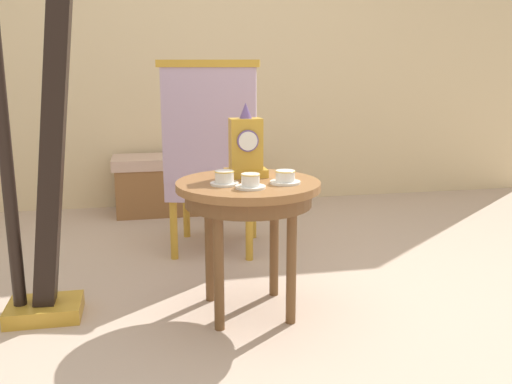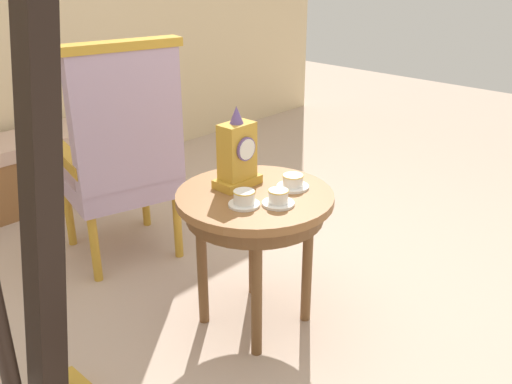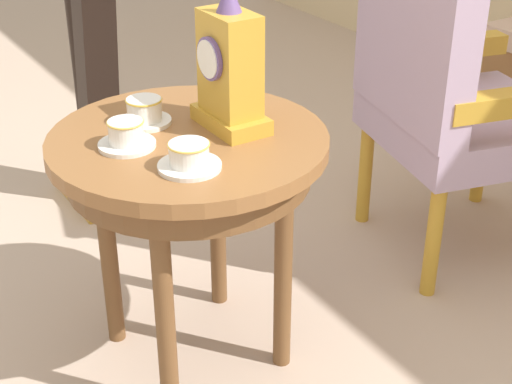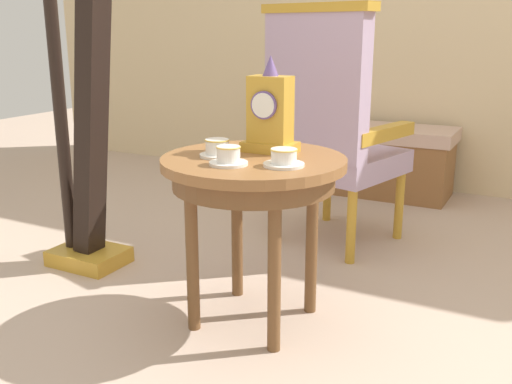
{
  "view_description": "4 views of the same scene",
  "coord_description": "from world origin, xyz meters",
  "px_view_note": "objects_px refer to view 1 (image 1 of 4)",
  "views": [
    {
      "loc": [
        -0.48,
        -2.28,
        1.09
      ],
      "look_at": [
        -0.0,
        0.02,
        0.57
      ],
      "focal_mm": 38.79,
      "sensor_mm": 36.0,
      "label": 1
    },
    {
      "loc": [
        -1.54,
        -1.37,
        1.51
      ],
      "look_at": [
        0.06,
        0.13,
        0.56
      ],
      "focal_mm": 39.78,
      "sensor_mm": 36.0,
      "label": 2
    },
    {
      "loc": [
        1.38,
        -0.67,
        1.32
      ],
      "look_at": [
        0.06,
        0.17,
        0.47
      ],
      "focal_mm": 54.14,
      "sensor_mm": 36.0,
      "label": 3
    },
    {
      "loc": [
        0.88,
        -1.67,
        1.03
      ],
      "look_at": [
        -0.06,
        0.13,
        0.46
      ],
      "focal_mm": 40.98,
      "sensor_mm": 36.0,
      "label": 4
    }
  ],
  "objects_px": {
    "teacup_center": "(285,178)",
    "side_table": "(248,199)",
    "harp": "(39,149)",
    "window_bench": "(183,183)",
    "teacup_right": "(250,182)",
    "armchair": "(213,156)",
    "mantel_clock": "(246,147)",
    "teacup_left": "(224,178)"
  },
  "relations": [
    {
      "from": "teacup_left",
      "to": "harp",
      "type": "height_order",
      "value": "harp"
    },
    {
      "from": "teacup_left",
      "to": "mantel_clock",
      "type": "bearing_deg",
      "value": 51.53
    },
    {
      "from": "side_table",
      "to": "harp",
      "type": "distance_m",
      "value": 0.91
    },
    {
      "from": "window_bench",
      "to": "armchair",
      "type": "bearing_deg",
      "value": -84.39
    },
    {
      "from": "teacup_right",
      "to": "harp",
      "type": "distance_m",
      "value": 0.91
    },
    {
      "from": "teacup_center",
      "to": "armchair",
      "type": "relative_size",
      "value": 0.12
    },
    {
      "from": "harp",
      "to": "window_bench",
      "type": "relative_size",
      "value": 1.79
    },
    {
      "from": "armchair",
      "to": "harp",
      "type": "height_order",
      "value": "harp"
    },
    {
      "from": "mantel_clock",
      "to": "teacup_center",
      "type": "bearing_deg",
      "value": -52.52
    },
    {
      "from": "window_bench",
      "to": "mantel_clock",
      "type": "bearing_deg",
      "value": -84.89
    },
    {
      "from": "side_table",
      "to": "teacup_center",
      "type": "bearing_deg",
      "value": -26.89
    },
    {
      "from": "teacup_right",
      "to": "teacup_center",
      "type": "xyz_separation_m",
      "value": [
        0.17,
        0.06,
        -0.0
      ]
    },
    {
      "from": "teacup_center",
      "to": "armchair",
      "type": "distance_m",
      "value": 0.95
    },
    {
      "from": "teacup_center",
      "to": "harp",
      "type": "height_order",
      "value": "harp"
    },
    {
      "from": "teacup_center",
      "to": "side_table",
      "type": "bearing_deg",
      "value": 153.11
    },
    {
      "from": "teacup_center",
      "to": "mantel_clock",
      "type": "relative_size",
      "value": 0.39
    },
    {
      "from": "side_table",
      "to": "teacup_center",
      "type": "xyz_separation_m",
      "value": [
        0.15,
        -0.07,
        0.1
      ]
    },
    {
      "from": "teacup_center",
      "to": "harp",
      "type": "xyz_separation_m",
      "value": [
        -1.02,
        0.2,
        0.13
      ]
    },
    {
      "from": "teacup_right",
      "to": "window_bench",
      "type": "xyz_separation_m",
      "value": [
        -0.13,
        2.04,
        -0.41
      ]
    },
    {
      "from": "armchair",
      "to": "harp",
      "type": "bearing_deg",
      "value": -138.63
    },
    {
      "from": "teacup_center",
      "to": "armchair",
      "type": "xyz_separation_m",
      "value": [
        -0.2,
        0.92,
        -0.04
      ]
    },
    {
      "from": "window_bench",
      "to": "teacup_right",
      "type": "bearing_deg",
      "value": -86.26
    },
    {
      "from": "harp",
      "to": "window_bench",
      "type": "distance_m",
      "value": 2.0
    },
    {
      "from": "side_table",
      "to": "window_bench",
      "type": "height_order",
      "value": "side_table"
    },
    {
      "from": "side_table",
      "to": "mantel_clock",
      "type": "xyz_separation_m",
      "value": [
        0.01,
        0.11,
        0.21
      ]
    },
    {
      "from": "armchair",
      "to": "window_bench",
      "type": "xyz_separation_m",
      "value": [
        -0.1,
        1.05,
        -0.37
      ]
    },
    {
      "from": "side_table",
      "to": "teacup_right",
      "type": "height_order",
      "value": "teacup_right"
    },
    {
      "from": "harp",
      "to": "window_bench",
      "type": "xyz_separation_m",
      "value": [
        0.72,
        1.78,
        -0.54
      ]
    },
    {
      "from": "side_table",
      "to": "window_bench",
      "type": "bearing_deg",
      "value": 94.54
    },
    {
      "from": "teacup_left",
      "to": "teacup_center",
      "type": "distance_m",
      "value": 0.26
    },
    {
      "from": "teacup_left",
      "to": "mantel_clock",
      "type": "distance_m",
      "value": 0.22
    },
    {
      "from": "mantel_clock",
      "to": "window_bench",
      "type": "bearing_deg",
      "value": 95.11
    },
    {
      "from": "harp",
      "to": "teacup_left",
      "type": "bearing_deg",
      "value": -12.55
    },
    {
      "from": "harp",
      "to": "mantel_clock",
      "type": "bearing_deg",
      "value": -0.98
    },
    {
      "from": "teacup_left",
      "to": "armchair",
      "type": "height_order",
      "value": "armchair"
    },
    {
      "from": "armchair",
      "to": "window_bench",
      "type": "bearing_deg",
      "value": 95.61
    },
    {
      "from": "window_bench",
      "to": "harp",
      "type": "bearing_deg",
      "value": -112.17
    },
    {
      "from": "teacup_center",
      "to": "armchair",
      "type": "height_order",
      "value": "armchair"
    },
    {
      "from": "teacup_right",
      "to": "teacup_center",
      "type": "bearing_deg",
      "value": 21.47
    },
    {
      "from": "window_bench",
      "to": "side_table",
      "type": "bearing_deg",
      "value": -85.46
    },
    {
      "from": "teacup_center",
      "to": "mantel_clock",
      "type": "distance_m",
      "value": 0.25
    },
    {
      "from": "side_table",
      "to": "mantel_clock",
      "type": "relative_size",
      "value": 1.89
    }
  ]
}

